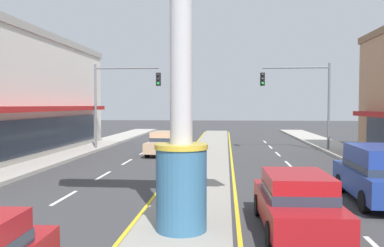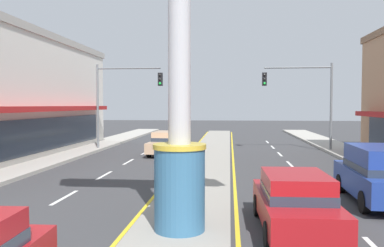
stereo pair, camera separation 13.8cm
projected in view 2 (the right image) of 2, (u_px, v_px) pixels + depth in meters
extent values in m
cube|color=gray|center=(208.00, 162.00, 22.16)|extent=(2.54, 52.00, 0.14)
cube|color=#ADA89E|center=(34.00, 164.00, 21.06)|extent=(2.74, 60.00, 0.18)
cube|color=silver|center=(65.00, 197.00, 13.85)|extent=(0.14, 2.20, 0.01)
cube|color=silver|center=(104.00, 175.00, 18.23)|extent=(0.14, 2.20, 0.01)
cube|color=silver|center=(129.00, 162.00, 22.60)|extent=(0.14, 2.20, 0.01)
cube|color=silver|center=(145.00, 153.00, 26.98)|extent=(0.14, 2.20, 0.01)
cube|color=silver|center=(157.00, 146.00, 31.35)|extent=(0.14, 2.20, 0.01)
cube|color=silver|center=(166.00, 141.00, 35.73)|extent=(0.14, 2.20, 0.01)
cube|color=silver|center=(330.00, 204.00, 12.98)|extent=(0.14, 2.20, 0.01)
cube|color=silver|center=(305.00, 179.00, 17.35)|extent=(0.14, 2.20, 0.01)
cube|color=silver|center=(290.00, 164.00, 21.73)|extent=(0.14, 2.20, 0.01)
cube|color=silver|center=(280.00, 154.00, 26.10)|extent=(0.14, 2.20, 0.01)
cube|color=silver|center=(273.00, 147.00, 30.48)|extent=(0.14, 2.20, 0.01)
cube|color=silver|center=(267.00, 142.00, 34.85)|extent=(0.14, 2.20, 0.01)
cube|color=yellow|center=(182.00, 162.00, 22.30)|extent=(0.12, 52.00, 0.01)
cube|color=yellow|center=(233.00, 163.00, 22.03)|extent=(0.12, 52.00, 0.01)
cylinder|color=#33668C|center=(180.00, 190.00, 9.77)|extent=(1.27, 1.27, 2.04)
cylinder|color=gold|center=(180.00, 146.00, 9.72)|extent=(1.33, 1.33, 0.12)
cylinder|color=#B7B7BC|center=(179.00, 49.00, 9.60)|extent=(0.56, 0.56, 4.94)
cube|color=#B21E1E|center=(47.00, 109.00, 22.90)|extent=(0.90, 19.82, 0.30)
cube|color=#283342|center=(40.00, 135.00, 23.02)|extent=(0.08, 19.12, 2.00)
cylinder|color=slate|center=(98.00, 107.00, 28.30)|extent=(0.16, 0.16, 6.20)
cylinder|color=slate|center=(129.00, 68.00, 27.95)|extent=(4.62, 0.12, 0.12)
cube|color=black|center=(160.00, 79.00, 27.60)|extent=(0.32, 0.24, 0.92)
sphere|color=black|center=(160.00, 75.00, 27.45)|extent=(0.17, 0.17, 0.17)
sphere|color=black|center=(160.00, 79.00, 27.46)|extent=(0.17, 0.17, 0.17)
sphere|color=#19D83F|center=(160.00, 83.00, 27.48)|extent=(0.17, 0.17, 0.17)
cylinder|color=slate|center=(331.00, 108.00, 27.28)|extent=(0.16, 0.16, 6.20)
cylinder|color=slate|center=(298.00, 67.00, 27.38)|extent=(4.62, 0.12, 0.12)
cube|color=black|center=(264.00, 79.00, 27.48)|extent=(0.32, 0.24, 0.92)
sphere|color=black|center=(265.00, 75.00, 27.32)|extent=(0.17, 0.17, 0.17)
sphere|color=black|center=(265.00, 79.00, 27.34)|extent=(0.17, 0.17, 0.17)
sphere|color=#19D83F|center=(265.00, 83.00, 27.35)|extent=(0.17, 0.17, 0.17)
cube|color=tan|center=(166.00, 146.00, 25.75)|extent=(2.01, 4.40, 0.66)
cube|color=tan|center=(167.00, 136.00, 25.89)|extent=(1.67, 2.24, 0.60)
cube|color=#283342|center=(167.00, 139.00, 25.90)|extent=(1.71, 2.26, 0.24)
cylinder|color=black|center=(174.00, 153.00, 24.32)|extent=(0.26, 0.63, 0.62)
cylinder|color=black|center=(149.00, 152.00, 24.57)|extent=(0.26, 0.63, 0.62)
cylinder|color=black|center=(182.00, 148.00, 26.95)|extent=(0.26, 0.63, 0.62)
cylinder|color=black|center=(159.00, 148.00, 27.20)|extent=(0.26, 0.63, 0.62)
cube|color=navy|center=(379.00, 182.00, 13.12)|extent=(2.05, 4.66, 0.80)
cube|color=navy|center=(381.00, 159.00, 12.90)|extent=(1.76, 2.90, 0.80)
cube|color=#283342|center=(381.00, 167.00, 12.91)|extent=(1.80, 2.93, 0.24)
cylinder|color=black|center=(341.00, 183.00, 14.66)|extent=(0.24, 0.69, 0.68)
cylinder|color=black|center=(364.00, 202.00, 11.83)|extent=(0.24, 0.69, 0.68)
cube|color=maroon|center=(294.00, 208.00, 10.18)|extent=(1.86, 4.34, 0.66)
cube|color=maroon|center=(296.00, 185.00, 9.98)|extent=(1.60, 2.19, 0.60)
cube|color=#283342|center=(296.00, 192.00, 9.99)|extent=(1.64, 2.21, 0.24)
cylinder|color=black|center=(258.00, 205.00, 11.58)|extent=(0.23, 0.63, 0.62)
cylinder|color=black|center=(314.00, 206.00, 11.46)|extent=(0.23, 0.63, 0.62)
cylinder|color=black|center=(269.00, 235.00, 8.92)|extent=(0.23, 0.63, 0.62)
cylinder|color=black|center=(342.00, 237.00, 8.81)|extent=(0.23, 0.63, 0.62)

